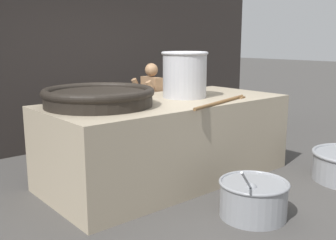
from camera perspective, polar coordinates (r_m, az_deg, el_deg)
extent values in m
plane|color=#474442|center=(5.31, 0.00, -8.34)|extent=(60.00, 60.00, 0.00)
cube|color=#2D2826|center=(7.02, -13.19, 12.34)|extent=(8.44, 0.24, 3.88)
cube|color=tan|center=(5.15, 0.00, -2.85)|extent=(3.21, 1.47, 1.05)
cylinder|color=black|center=(4.64, -10.02, 3.02)|extent=(1.25, 1.25, 0.17)
torus|color=black|center=(4.63, -10.06, 4.03)|extent=(1.30, 1.30, 0.10)
cylinder|color=#B7B7BC|center=(5.27, 2.42, 6.48)|extent=(0.58, 0.58, 0.59)
torus|color=#B7B7BC|center=(5.26, 2.45, 9.68)|extent=(0.62, 0.62, 0.04)
cylinder|color=brown|center=(4.80, 7.66, 2.60)|extent=(1.22, 0.37, 0.04)
cube|color=brown|center=(5.31, 10.41, 3.26)|extent=(0.14, 0.13, 0.02)
cylinder|color=#9E7551|center=(6.19, -1.96, -2.00)|extent=(0.11, 0.11, 0.72)
cylinder|color=#9E7551|center=(6.32, -2.71, -1.72)|extent=(0.11, 0.11, 0.72)
cube|color=#722D4C|center=(6.22, -2.35, -0.56)|extent=(0.19, 0.23, 0.47)
cube|color=#9E7551|center=(6.14, -2.39, 3.80)|extent=(0.18, 0.45, 0.53)
cylinder|color=#9E7551|center=(5.91, -2.00, 3.48)|extent=(0.30, 0.12, 0.49)
cylinder|color=#9E7551|center=(6.28, -4.14, 3.93)|extent=(0.30, 0.12, 0.49)
sphere|color=#9E7551|center=(6.10, -2.42, 7.29)|extent=(0.20, 0.20, 0.20)
cylinder|color=gray|center=(4.23, 12.26, -11.23)|extent=(0.69, 0.69, 0.37)
torus|color=gray|center=(4.17, 12.37, -8.89)|extent=(0.72, 0.72, 0.03)
cylinder|color=#6B9347|center=(4.20, 12.31, -10.18)|extent=(0.61, 0.61, 0.09)
sphere|color=gray|center=(4.07, 12.00, -9.77)|extent=(0.12, 0.12, 0.12)
cylinder|color=gray|center=(3.80, 11.37, -8.71)|extent=(0.43, 0.22, 0.34)
cylinder|color=orange|center=(5.51, 22.65, -5.02)|extent=(0.05, 0.04, 0.03)
cylinder|color=orange|center=(5.87, 23.12, -4.07)|extent=(0.06, 0.06, 0.03)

